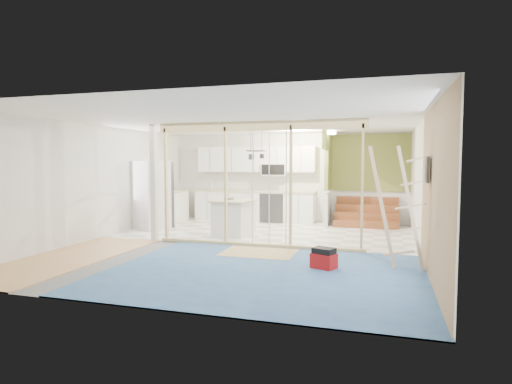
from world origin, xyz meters
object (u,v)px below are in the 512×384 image
(island, at_px, (234,218))
(ladder, at_px, (400,207))
(fridge, at_px, (151,195))
(toolbox, at_px, (324,259))

(island, xyz_separation_m, ladder, (3.68, -2.22, 0.60))
(fridge, height_order, toolbox, fridge)
(fridge, bearing_deg, ladder, -1.98)
(toolbox, bearing_deg, ladder, 37.48)
(island, relative_size, toolbox, 2.19)
(fridge, height_order, island, fridge)
(fridge, relative_size, toolbox, 3.95)
(toolbox, xyz_separation_m, ladder, (1.18, 0.32, 0.86))
(toolbox, distance_m, ladder, 1.50)
(fridge, distance_m, ladder, 6.64)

